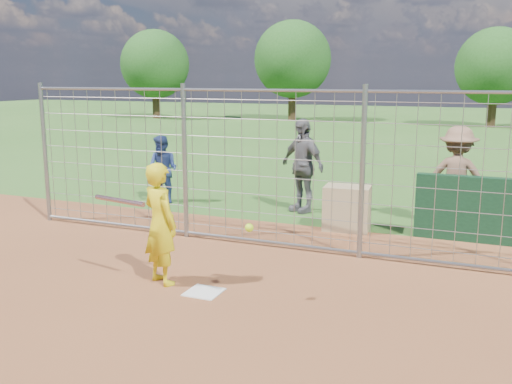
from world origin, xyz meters
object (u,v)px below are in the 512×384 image
at_px(batter, 160,224).
at_px(bystander_a, 163,169).
at_px(bystander_b, 302,165).
at_px(equipment_bin, 347,208).
at_px(bystander_c, 457,177).

bearing_deg(batter, bystander_a, -34.03).
xyz_separation_m(bystander_b, equipment_bin, (1.20, -1.07, -0.55)).
relative_size(batter, bystander_b, 0.85).
height_order(batter, equipment_bin, batter).
distance_m(batter, bystander_b, 4.70).
relative_size(bystander_c, equipment_bin, 2.30).
distance_m(bystander_c, equipment_bin, 2.09).
height_order(bystander_a, equipment_bin, bystander_a).
bearing_deg(equipment_bin, bystander_a, 165.31).
height_order(bystander_a, bystander_b, bystander_b).
distance_m(bystander_a, equipment_bin, 4.33).
relative_size(batter, bystander_c, 0.88).
bearing_deg(bystander_b, equipment_bin, -13.95).
bearing_deg(bystander_a, equipment_bin, -7.25).
relative_size(bystander_a, bystander_c, 0.80).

